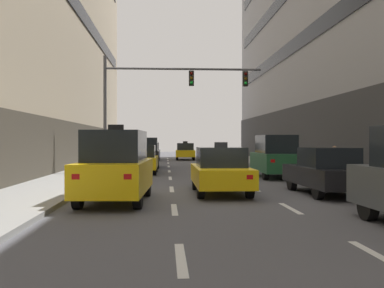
{
  "coord_description": "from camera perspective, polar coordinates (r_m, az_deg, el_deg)",
  "views": [
    {
      "loc": [
        -1.84,
        -14.92,
        1.86
      ],
      "look_at": [
        0.25,
        19.54,
        1.61
      ],
      "focal_mm": 41.32,
      "sensor_mm": 36.0,
      "label": 1
    }
  ],
  "objects": [
    {
      "name": "lane_stripe_l2_s3",
      "position": [
        12.54,
        12.58,
        -8.1
      ],
      "size": [
        0.16,
        2.0,
        0.01
      ],
      "primitive_type": "cube",
      "color": "silver",
      "rests_on": "ground"
    },
    {
      "name": "lane_stripe_l1_s2",
      "position": [
        7.17,
        -1.45,
        -14.57
      ],
      "size": [
        0.16,
        2.0,
        0.01
      ],
      "primitive_type": "cube",
      "color": "silver",
      "rests_on": "ground"
    },
    {
      "name": "taxi_driving_5",
      "position": [
        25.15,
        -6.59,
        -2.01
      ],
      "size": [
        1.84,
        4.33,
        1.79
      ],
      "color": "black",
      "rests_on": "ground"
    },
    {
      "name": "lane_stripe_l1_s7",
      "position": [
        31.98,
        -3.03,
        -2.92
      ],
      "size": [
        0.16,
        2.0,
        0.01
      ],
      "primitive_type": "cube",
      "color": "silver",
      "rests_on": "ground"
    },
    {
      "name": "taxi_driving_3",
      "position": [
        15.53,
        3.69,
        -3.47
      ],
      "size": [
        1.83,
        4.36,
        1.81
      ],
      "color": "black",
      "rests_on": "ground"
    },
    {
      "name": "taxi_driving_4",
      "position": [
        13.57,
        -9.79,
        -2.89
      ],
      "size": [
        2.09,
        4.56,
        2.35
      ],
      "color": "black",
      "rests_on": "ground"
    },
    {
      "name": "lane_stripe_l2_s9",
      "position": [
        42.1,
        1.21,
        -2.12
      ],
      "size": [
        0.16,
        2.0,
        0.01
      ],
      "primitive_type": "cube",
      "color": "silver",
      "rests_on": "ground"
    },
    {
      "name": "lane_stripe_l1_s5",
      "position": [
        22.0,
        -2.83,
        -4.43
      ],
      "size": [
        0.16,
        2.0,
        0.01
      ],
      "primitive_type": "cube",
      "color": "silver",
      "rests_on": "ground"
    },
    {
      "name": "car_parked_2",
      "position": [
        22.69,
        10.76,
        -1.59
      ],
      "size": [
        1.94,
        4.47,
        2.15
      ],
      "color": "black",
      "rests_on": "ground"
    },
    {
      "name": "lane_stripe_l1_s6",
      "position": [
        26.99,
        -2.95,
        -3.53
      ],
      "size": [
        0.16,
        2.0,
        0.01
      ],
      "primitive_type": "cube",
      "color": "silver",
      "rests_on": "ground"
    },
    {
      "name": "car_driving_2",
      "position": [
        30.52,
        -5.96,
        -1.14
      ],
      "size": [
        1.82,
        4.3,
        2.08
      ],
      "color": "black",
      "rests_on": "ground"
    },
    {
      "name": "traffic_signal_0",
      "position": [
        24.92,
        -4.16,
        6.8
      ],
      "size": [
        8.84,
        0.35,
        6.45
      ],
      "color": "#4C4C51",
      "rests_on": "sidewalk_left"
    },
    {
      "name": "car_driving_1",
      "position": [
        42.17,
        -5.44,
        -0.98
      ],
      "size": [
        1.91,
        4.56,
        1.71
      ],
      "color": "black",
      "rests_on": "ground"
    },
    {
      "name": "car_parked_1",
      "position": [
        15.98,
        16.99,
        -3.4
      ],
      "size": [
        1.92,
        4.38,
        1.63
      ],
      "color": "black",
      "rests_on": "ground"
    },
    {
      "name": "ground_plane",
      "position": [
        15.15,
        3.55,
        -6.64
      ],
      "size": [
        120.0,
        120.0,
        0.0
      ],
      "primitive_type": "plane",
      "color": "#515156"
    },
    {
      "name": "lane_stripe_l1_s4",
      "position": [
        17.03,
        -2.64,
        -5.84
      ],
      "size": [
        0.16,
        2.0,
        0.01
      ],
      "primitive_type": "cube",
      "color": "silver",
      "rests_on": "ground"
    },
    {
      "name": "lane_stripe_l2_s6",
      "position": [
        27.2,
        3.8,
        -3.5
      ],
      "size": [
        0.16,
        2.0,
        0.01
      ],
      "primitive_type": "cube",
      "color": "silver",
      "rests_on": "ground"
    },
    {
      "name": "lane_stripe_l1_s9",
      "position": [
        41.96,
        -3.14,
        -2.13
      ],
      "size": [
        0.16,
        2.0,
        0.01
      ],
      "primitive_type": "cube",
      "color": "silver",
      "rests_on": "ground"
    },
    {
      "name": "taxi_driving_0",
      "position": [
        43.26,
        -0.88,
        -0.98
      ],
      "size": [
        1.97,
        4.43,
        1.82
      ],
      "color": "black",
      "rests_on": "ground"
    },
    {
      "name": "lane_stripe_l2_s2",
      "position": [
        7.95,
        22.87,
        -13.11
      ],
      "size": [
        0.16,
        2.0,
        0.01
      ],
      "primitive_type": "cube",
      "color": "silver",
      "rests_on": "ground"
    },
    {
      "name": "pedestrian_1",
      "position": [
        19.72,
        17.92,
        -2.11
      ],
      "size": [
        0.35,
        0.46,
        1.5
      ],
      "color": "#383D59",
      "rests_on": "sidewalk_right"
    },
    {
      "name": "pedestrian_0",
      "position": [
        31.72,
        11.88,
        -0.89
      ],
      "size": [
        0.36,
        0.45,
        1.72
      ],
      "color": "#383D59",
      "rests_on": "sidewalk_right"
    },
    {
      "name": "lane_stripe_l2_s8",
      "position": [
        37.13,
        1.84,
        -2.46
      ],
      "size": [
        0.16,
        2.0,
        0.01
      ],
      "primitive_type": "cube",
      "color": "silver",
      "rests_on": "ground"
    },
    {
      "name": "lane_stripe_l1_s3",
      "position": [
        12.07,
        -2.29,
        -8.43
      ],
      "size": [
        0.16,
        2.0,
        0.01
      ],
      "primitive_type": "cube",
      "color": "silver",
      "rests_on": "ground"
    },
    {
      "name": "lane_stripe_l2_s7",
      "position": [
        32.16,
        2.67,
        -2.9
      ],
      "size": [
        0.16,
        2.0,
        0.01
      ],
      "primitive_type": "cube",
      "color": "silver",
      "rests_on": "ground"
    },
    {
      "name": "sidewalk_left",
      "position": [
        15.67,
        -20.04,
        -6.17
      ],
      "size": [
        3.0,
        80.0,
        0.14
      ],
      "primitive_type": "cube",
      "color": "gray",
      "rests_on": "ground"
    },
    {
      "name": "lane_stripe_l1_s10",
      "position": [
        46.96,
        -3.17,
        -1.86
      ],
      "size": [
        0.16,
        2.0,
        0.01
      ],
      "primitive_type": "cube",
      "color": "silver",
      "rests_on": "ground"
    },
    {
      "name": "lane_stripe_l2_s4",
      "position": [
        17.37,
        7.99,
        -5.72
      ],
      "size": [
        0.16,
        2.0,
        0.01
      ],
      "primitive_type": "cube",
      "color": "silver",
      "rests_on": "ground"
    },
    {
      "name": "lane_stripe_l1_s8",
      "position": [
        36.97,
        -3.09,
        -2.47
      ],
      "size": [
        0.16,
        2.0,
        0.01
      ],
      "primitive_type": "cube",
      "color": "silver",
      "rests_on": "ground"
    },
    {
      "name": "lane_stripe_l2_s5",
      "position": [
        22.27,
        5.43,
        -4.37
      ],
      "size": [
        0.16,
        2.0,
        0.01
      ],
      "primitive_type": "cube",
      "color": "silver",
      "rests_on": "ground"
    },
    {
      "name": "lane_stripe_l2_s10",
      "position": [
        47.08,
        0.71,
        -1.85
      ],
      "size": [
        0.16,
        2.0,
        0.01
      ],
      "primitive_type": "cube",
      "color": "silver",
      "rests_on": "ground"
    }
  ]
}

